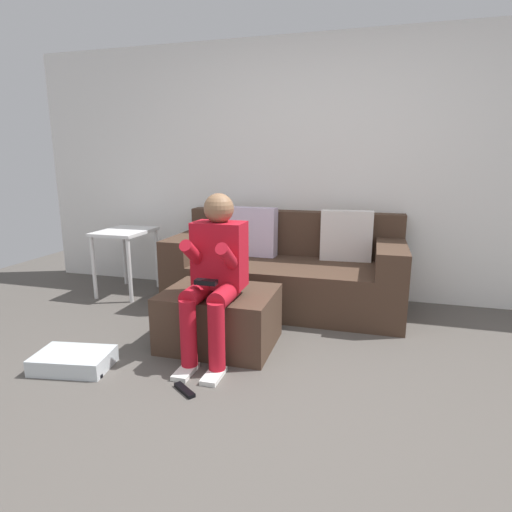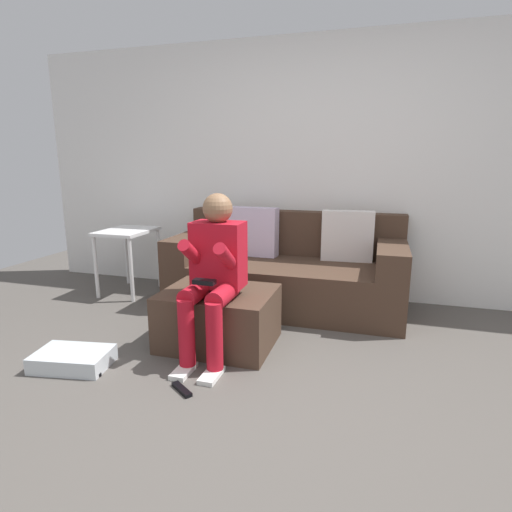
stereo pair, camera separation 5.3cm
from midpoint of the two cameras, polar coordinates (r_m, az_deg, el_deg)
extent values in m
plane|color=#544F49|center=(2.29, 1.22, -21.54)|extent=(7.81, 7.81, 0.00)
cube|color=white|center=(4.08, 9.81, 11.38)|extent=(6.01, 0.10, 2.41)
cube|color=#473326|center=(3.78, 4.45, -3.91)|extent=(2.04, 0.90, 0.41)
cube|color=#473326|center=(4.04, 5.66, 3.18)|extent=(2.04, 0.17, 0.42)
cube|color=#473326|center=(3.99, -8.17, 1.51)|extent=(0.25, 0.90, 0.22)
cube|color=#473326|center=(3.63, 18.49, -0.15)|extent=(0.25, 0.90, 0.22)
cube|color=silver|center=(4.03, -2.84, 3.15)|extent=(0.42, 0.19, 0.41)
cube|color=silver|center=(3.96, 0.06, 3.35)|extent=(0.47, 0.18, 0.46)
cube|color=white|center=(3.83, 12.76, 2.67)|extent=(0.46, 0.15, 0.46)
cube|color=#473326|center=(3.03, -4.60, -8.40)|extent=(0.78, 0.61, 0.40)
cube|color=red|center=(2.81, -4.60, 0.20)|extent=(0.34, 0.21, 0.44)
sphere|color=#8C6647|center=(2.75, -4.71, 6.51)|extent=(0.20, 0.20, 0.20)
cylinder|color=red|center=(2.75, -7.59, -4.89)|extent=(0.12, 0.33, 0.12)
cylinder|color=red|center=(2.69, -8.91, -10.31)|extent=(0.10, 0.10, 0.43)
cube|color=white|center=(2.74, -9.29, -15.22)|extent=(0.10, 0.22, 0.03)
cylinder|color=red|center=(2.74, -7.92, -0.02)|extent=(0.08, 0.34, 0.27)
cylinder|color=red|center=(2.68, -3.91, -5.27)|extent=(0.12, 0.33, 0.12)
cylinder|color=red|center=(2.62, -5.13, -10.85)|extent=(0.10, 0.10, 0.43)
cube|color=white|center=(2.67, -5.52, -15.90)|extent=(0.10, 0.22, 0.03)
cylinder|color=red|center=(2.64, -3.18, -0.62)|extent=(0.08, 0.36, 0.29)
cube|color=black|center=(2.61, -6.51, -3.53)|extent=(0.14, 0.06, 0.03)
cube|color=silver|center=(2.99, -23.28, -12.82)|extent=(0.51, 0.37, 0.11)
cube|color=white|center=(4.29, -16.92, 3.25)|extent=(0.45, 0.57, 0.03)
cylinder|color=white|center=(4.26, -20.70, -1.47)|extent=(0.04, 0.04, 0.61)
cylinder|color=white|center=(4.04, -16.33, -1.90)|extent=(0.04, 0.04, 0.61)
cylinder|color=white|center=(4.66, -16.92, 0.00)|extent=(0.04, 0.04, 0.61)
cylinder|color=white|center=(4.46, -12.78, -0.31)|extent=(0.04, 0.04, 0.61)
cube|color=black|center=(2.55, -9.50, -17.54)|extent=(0.17, 0.14, 0.02)
cube|color=black|center=(2.86, -21.33, -14.77)|extent=(0.16, 0.07, 0.02)
camera|label=1|loc=(0.03, -89.54, 0.10)|focal=29.28mm
camera|label=2|loc=(0.03, 90.46, -0.10)|focal=29.28mm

